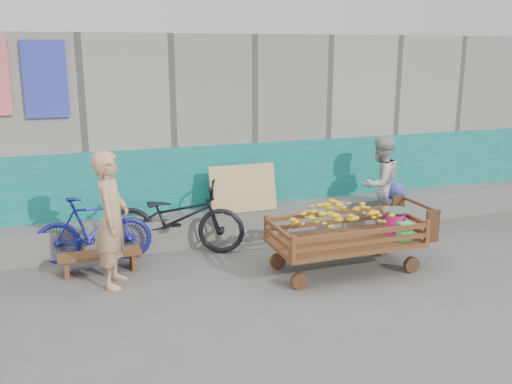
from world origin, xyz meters
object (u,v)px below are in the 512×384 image
object	(u,v)px
bicycle_dark	(176,218)
banana_cart	(343,227)
vendor_man	(112,220)
bench	(100,258)
bicycle_blue	(94,229)
child	(395,212)
woman	(380,184)

from	to	relation	value
bicycle_dark	banana_cart	bearing A→B (deg)	-105.92
vendor_man	bench	bearing A→B (deg)	32.16
banana_cart	bicycle_blue	distance (m)	3.29
bench	child	world-z (taller)	child
vendor_man	bicycle_blue	distance (m)	0.97
bench	bicycle_blue	world-z (taller)	bicycle_blue
banana_cart	bicycle_blue	world-z (taller)	bicycle_blue
banana_cart	bench	size ratio (longest dim) A/B	1.99
woman	child	xyz separation A→B (m)	(0.00, -0.46, -0.31)
bicycle_blue	bicycle_dark	bearing A→B (deg)	-83.89
bench	banana_cart	bearing A→B (deg)	-19.11
banana_cart	woman	xyz separation A→B (m)	(1.33, 1.29, 0.16)
bench	bicycle_blue	xyz separation A→B (m)	(-0.03, 0.40, 0.26)
bicycle_blue	child	bearing A→B (deg)	-91.53
bench	bicycle_blue	bearing A→B (deg)	94.68
banana_cart	vendor_man	distance (m)	2.86
child	vendor_man	bearing A→B (deg)	-25.52
bicycle_dark	woman	bearing A→B (deg)	-70.72
vendor_man	banana_cart	bearing A→B (deg)	-84.11
vendor_man	bicycle_blue	bearing A→B (deg)	27.36
banana_cart	bicycle_blue	size ratio (longest dim) A/B	1.36
banana_cart	woman	size ratio (longest dim) A/B	1.36
banana_cart	vendor_man	xyz separation A→B (m)	(-2.80, 0.53, 0.23)
banana_cart	vendor_man	bearing A→B (deg)	169.28
vendor_man	bicycle_blue	world-z (taller)	vendor_man
woman	bicycle_blue	size ratio (longest dim) A/B	1.00
child	bicycle_dark	distance (m)	3.23
bench	child	bearing A→B (deg)	-2.38
bicycle_dark	bench	bearing A→B (deg)	131.66
bench	vendor_man	world-z (taller)	vendor_man
child	bicycle_blue	distance (m)	4.33
bench	bicycle_blue	size ratio (longest dim) A/B	0.69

